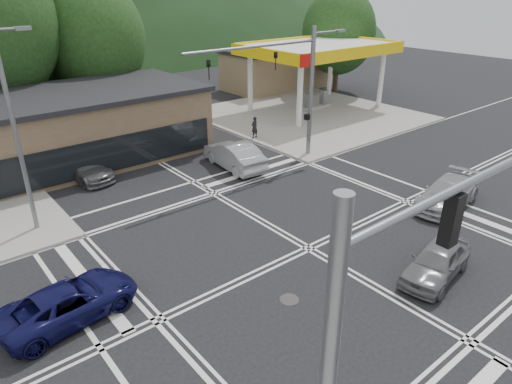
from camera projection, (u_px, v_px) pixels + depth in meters
ground at (309, 248)px, 19.48m from camera, size 120.00×120.00×0.00m
sidewalk_ne at (307, 115)px, 38.60m from camera, size 16.00×16.00×0.15m
gas_station_canopy at (319, 51)px, 38.35m from camera, size 12.32×8.34×5.75m
convenience_store at (274, 70)px, 47.73m from camera, size 10.00×6.00×3.80m
tree_n_c at (94, 38)px, 34.18m from camera, size 7.60×7.60×10.87m
tree_n_e at (35, 27)px, 34.99m from camera, size 8.40×8.40×11.98m
tree_ne at (339, 32)px, 44.85m from camera, size 7.20×7.20×9.99m
streetlight_nw at (15, 123)px, 18.83m from camera, size 2.50×0.25×9.00m
signal_mast_ne at (297, 79)px, 27.10m from camera, size 11.65×0.30×8.00m
signal_mast_sw at (400, 315)px, 7.90m from camera, size 9.14×0.28×8.00m
car_blue_west at (69, 302)px, 15.23m from camera, size 4.82×2.67×1.28m
car_grey_center at (436, 262)px, 17.36m from camera, size 4.17×2.23×1.35m
car_silver_east at (448, 193)px, 22.91m from camera, size 5.06×2.72×1.39m
car_queue_a at (234, 155)px, 27.57m from camera, size 2.16×5.06×1.62m
car_queue_b at (128, 126)px, 33.63m from camera, size 2.02×4.21×1.39m
car_northbound at (83, 168)px, 26.16m from camera, size 2.53×4.72×1.30m
pedestrian at (254, 127)px, 32.46m from camera, size 0.60×0.43×1.54m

